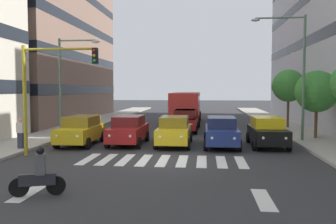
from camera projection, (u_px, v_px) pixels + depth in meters
name	position (u px, v px, depth m)	size (l,w,h in m)	color
ground_plane	(163.00, 161.00, 16.56)	(180.00, 180.00, 0.00)	#2D2D30
building_right_block_0	(31.00, 13.00, 37.77)	(12.02, 22.26, 22.99)	#846656
crosswalk_markings	(163.00, 160.00, 16.56)	(7.65, 2.80, 0.01)	silver
lane_arrow_0	(263.00, 199.00, 10.72)	(0.50, 2.20, 0.01)	silver
lane_arrow_1	(30.00, 192.00, 11.49)	(0.50, 2.20, 0.01)	silver
car_0	(267.00, 131.00, 20.57)	(2.02, 4.44, 1.72)	black
car_1	(221.00, 131.00, 20.53)	(2.02, 4.44, 1.72)	navy
car_2	(174.00, 131.00, 20.95)	(2.02, 4.44, 1.72)	gold
car_3	(128.00, 130.00, 21.39)	(2.02, 4.44, 1.72)	maroon
car_4	(81.00, 130.00, 21.23)	(2.02, 4.44, 1.72)	gold
car_row2_0	(185.00, 120.00, 27.72)	(2.02, 4.44, 1.72)	maroon
car_row2_1	(185.00, 120.00, 27.87)	(2.02, 4.44, 1.72)	#474C51
bus_behind_traffic	(186.00, 104.00, 34.51)	(2.78, 10.50, 3.00)	red
motorcycle_with_rider	(39.00, 175.00, 11.05)	(1.64, 0.63, 1.57)	black
traffic_light_gantry	(45.00, 83.00, 17.49)	(3.85, 0.36, 5.50)	#AD991E
street_lamp_left	(295.00, 64.00, 21.93)	(3.36, 0.28, 7.74)	#4C6B56
street_lamp_right	(67.00, 76.00, 24.34)	(2.92, 0.28, 6.65)	#4C6B56
street_tree_1	(317.00, 92.00, 22.93)	(2.72, 2.72, 4.40)	#513823
street_tree_2	(288.00, 86.00, 29.38)	(2.69, 2.69, 4.82)	#513823
pedestrian_waiting	(20.00, 133.00, 19.04)	(0.36, 0.24, 1.63)	#2D3347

